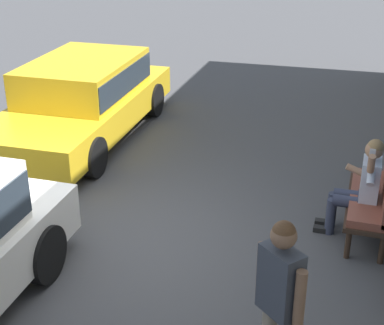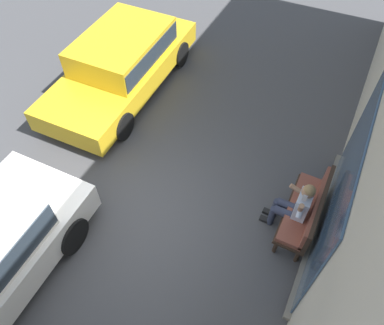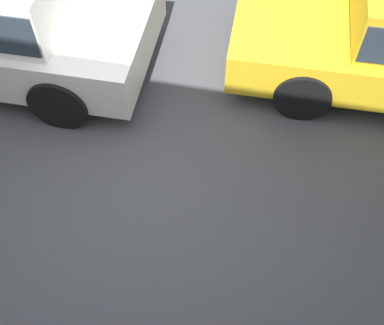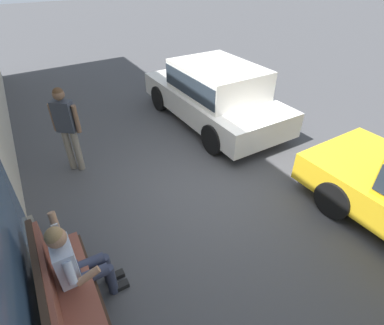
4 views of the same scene
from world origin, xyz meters
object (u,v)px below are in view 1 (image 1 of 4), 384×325
Objects in this scene: bench at (378,193)px; parked_car_near at (82,96)px; person_on_phone at (361,185)px; pedestrian_standing at (279,298)px.

bench is 5.43m from parked_car_near.
person_on_phone is 3.02m from pedestrian_standing.
person_on_phone is at bearing 67.30° from parked_car_near.
person_on_phone is 5.26m from parked_car_near.
person_on_phone is at bearing 169.52° from pedestrian_standing.
bench is at bearing 116.86° from person_on_phone.
pedestrian_standing is at bearing 40.83° from parked_car_near.
bench is 1.20× the size of person_on_phone.
pedestrian_standing reaches higher than parked_car_near.
pedestrian_standing reaches higher than bench.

